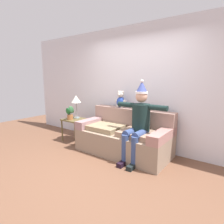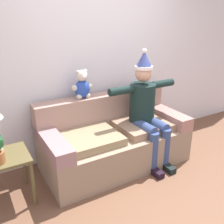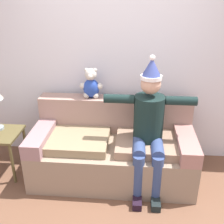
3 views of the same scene
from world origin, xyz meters
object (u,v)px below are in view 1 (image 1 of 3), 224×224
(couch, at_px, (125,136))
(table_lamp, at_px, (76,100))
(person_seated, at_px, (138,120))
(teddy_bear, at_px, (121,100))
(side_table, at_px, (75,122))
(potted_plant, at_px, (70,113))

(couch, relative_size, table_lamp, 3.31)
(person_seated, distance_m, teddy_bear, 0.89)
(side_table, bearing_deg, couch, 4.18)
(teddy_bear, xyz_separation_m, table_lamp, (-1.14, -0.29, -0.06))
(potted_plant, bearing_deg, table_lamp, 86.79)
(teddy_bear, bearing_deg, person_seated, -32.80)
(side_table, height_order, potted_plant, potted_plant)
(side_table, xyz_separation_m, table_lamp, (-0.03, 0.10, 0.55))
(couch, xyz_separation_m, teddy_bear, (-0.30, 0.29, 0.73))
(teddy_bear, relative_size, side_table, 0.68)
(potted_plant, bearing_deg, couch, 8.24)
(person_seated, bearing_deg, table_lamp, 174.94)
(side_table, bearing_deg, person_seated, -2.13)
(person_seated, bearing_deg, couch, 157.50)
(table_lamp, bearing_deg, potted_plant, -93.21)
(teddy_bear, height_order, side_table, teddy_bear)
(teddy_bear, xyz_separation_m, potted_plant, (-1.15, -0.50, -0.35))
(person_seated, relative_size, table_lamp, 2.66)
(teddy_bear, bearing_deg, couch, -43.95)
(couch, bearing_deg, person_seated, -22.50)
(couch, xyz_separation_m, potted_plant, (-1.45, -0.21, 0.38))
(side_table, bearing_deg, teddy_bear, 19.27)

